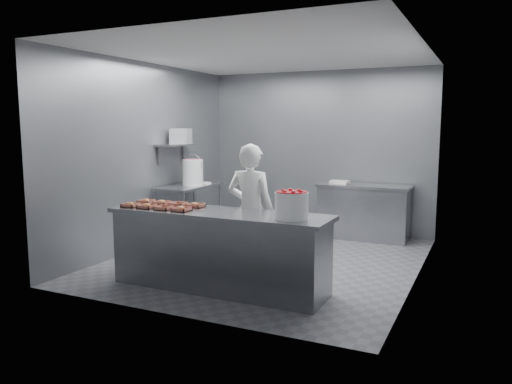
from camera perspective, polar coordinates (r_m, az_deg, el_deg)
floor at (r=7.02m, az=1.25°, el=-7.77°), size 4.50×4.50×0.00m
ceiling at (r=6.83m, az=1.32°, el=15.51°), size 4.50×4.50×0.00m
wall_back at (r=8.88m, az=7.19°, el=4.59°), size 4.00×0.04×2.80m
wall_left at (r=7.80m, az=-12.30°, el=4.06°), size 0.04×4.50×2.80m
wall_right at (r=6.24m, az=18.33°, el=2.98°), size 0.04×4.50×2.80m
service_counter at (r=5.73m, az=-4.26°, el=-6.64°), size 2.60×0.70×0.90m
prep_table at (r=8.18m, az=-7.64°, el=-1.37°), size 0.60×1.20×0.90m
back_counter at (r=8.41m, az=12.19°, el=-2.19°), size 1.50×0.60×0.90m
wall_shelf at (r=8.18m, az=-8.76°, el=5.35°), size 0.35×0.90×0.03m
tray_0 at (r=6.14m, az=-14.13°, el=-1.42°), size 0.19×0.18×0.06m
tray_1 at (r=5.99m, az=-12.35°, el=-1.58°), size 0.19×0.18×0.06m
tray_2 at (r=5.85m, az=-10.46°, el=-1.79°), size 0.19×0.18×0.04m
tray_3 at (r=5.72m, az=-8.53°, el=-1.93°), size 0.19×0.18×0.06m
tray_4 at (r=6.37m, az=-12.42°, el=-1.04°), size 0.19×0.18×0.06m
tray_5 at (r=6.23m, az=-10.67°, el=-1.19°), size 0.19×0.18×0.06m
tray_6 at (r=6.09m, az=-8.82°, el=-1.37°), size 0.19×0.18×0.04m
tray_7 at (r=5.96m, az=-6.93°, el=-1.50°), size 0.19×0.18×0.06m
worker at (r=6.13m, az=-0.63°, el=-2.16°), size 0.61×0.41×1.65m
strawberry_tub at (r=5.18m, az=4.08°, el=-1.39°), size 0.35×0.35×0.29m
glaze_bucket at (r=8.09m, az=-7.23°, el=2.29°), size 0.35×0.33×0.51m
bucket_lid at (r=8.30m, az=-6.13°, el=1.01°), size 0.35×0.35×0.02m
rag at (r=8.16m, az=-6.40°, el=0.88°), size 0.16×0.15×0.02m
appliance at (r=8.22m, az=-8.59°, el=6.33°), size 0.37×0.40×0.25m
paper_stack at (r=8.44m, az=9.55°, el=1.14°), size 0.32×0.25×0.05m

